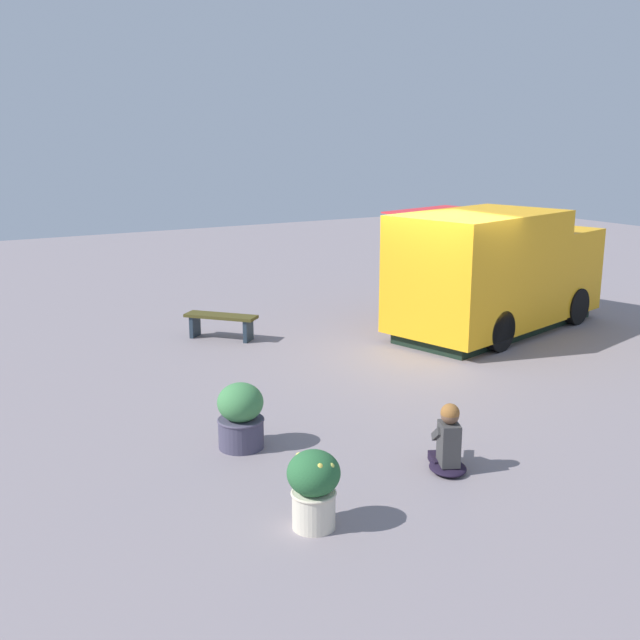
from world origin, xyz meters
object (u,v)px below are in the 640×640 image
Objects in this scene: planter_flowering_far at (241,416)px; plaza_bench at (221,321)px; food_truck at (496,274)px; planter_flowering_near at (314,486)px; person_customer at (448,443)px.

planter_flowering_far reaches higher than plaza_bench.
planter_flowering_far is at bearing 22.66° from food_truck.
planter_flowering_far is (-0.22, -2.25, -0.03)m from planter_flowering_near.
food_truck is at bearing -157.34° from planter_flowering_far.
plaza_bench is (-1.88, -5.07, -0.07)m from planter_flowering_far.
plaza_bench is at bearing -90.41° from person_customer.
person_customer is 2.62m from planter_flowering_far.
person_customer reaches higher than planter_flowering_near.
food_truck is 6.30× the size of person_customer.
planter_flowering_far is (6.95, 2.90, -0.74)m from food_truck.
food_truck is at bearing -137.03° from person_customer.
planter_flowering_near is at bearing 84.52° from planter_flowering_far.
planter_flowering_far is (1.83, -1.87, 0.08)m from person_customer.
person_customer is 0.99× the size of planter_flowering_far.
person_customer is 1.03× the size of planter_flowering_near.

